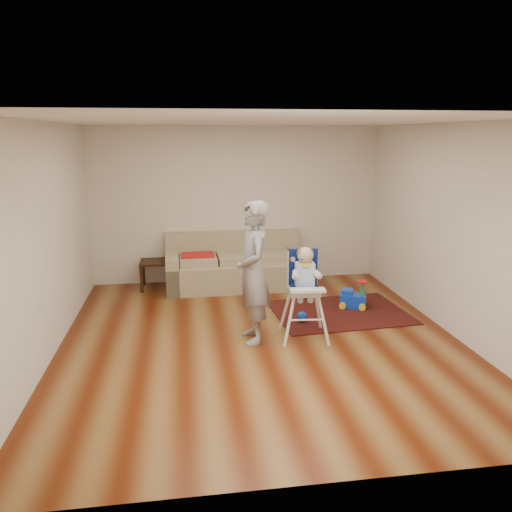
{
  "coord_description": "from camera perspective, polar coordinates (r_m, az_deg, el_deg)",
  "views": [
    {
      "loc": [
        -0.92,
        -5.87,
        2.55
      ],
      "look_at": [
        0.0,
        0.4,
        1.0
      ],
      "focal_mm": 35.0,
      "sensor_mm": 36.0,
      "label": 1
    }
  ],
  "objects": [
    {
      "name": "ground",
      "position": [
        6.47,
        0.52,
        -9.48
      ],
      "size": [
        5.5,
        5.5,
        0.0
      ],
      "primitive_type": "plane",
      "color": "#4D1A06",
      "rests_on": "ground"
    },
    {
      "name": "side_table",
      "position": [
        8.61,
        -11.45,
        -2.09
      ],
      "size": [
        0.48,
        0.48,
        0.48
      ],
      "primitive_type": null,
      "color": "black",
      "rests_on": "ground"
    },
    {
      "name": "high_chair",
      "position": [
        6.35,
        5.55,
        -4.41
      ],
      "size": [
        0.6,
        0.6,
        1.2
      ],
      "rotation": [
        0.0,
        0.0,
        -0.09
      ],
      "color": "silver",
      "rests_on": "ground"
    },
    {
      "name": "adult",
      "position": [
        6.16,
        -0.33,
        -1.91
      ],
      "size": [
        0.46,
        0.67,
        1.78
      ],
      "primitive_type": "imported",
      "rotation": [
        0.0,
        0.0,
        -1.52
      ],
      "color": "gray",
      "rests_on": "ground"
    },
    {
      "name": "ride_on_toy",
      "position": [
        7.64,
        11.04,
        -4.25
      ],
      "size": [
        0.45,
        0.39,
        0.42
      ],
      "primitive_type": null,
      "rotation": [
        0.0,
        0.0,
        -0.37
      ],
      "color": "blue",
      "rests_on": "area_rug"
    },
    {
      "name": "sofa",
      "position": [
        8.48,
        -2.35,
        -0.59
      ],
      "size": [
        2.36,
        1.01,
        0.91
      ],
      "rotation": [
        0.0,
        0.0,
        0.02
      ],
      "color": "tan",
      "rests_on": "ground"
    },
    {
      "name": "toy_ball",
      "position": [
        7.0,
        5.26,
        -6.91
      ],
      "size": [
        0.15,
        0.15,
        0.15
      ],
      "primitive_type": "sphere",
      "color": "blue",
      "rests_on": "area_rug"
    },
    {
      "name": "room_envelope",
      "position": [
        6.5,
        -0.16,
        7.78
      ],
      "size": [
        5.04,
        5.52,
        2.72
      ],
      "color": "beige",
      "rests_on": "ground"
    },
    {
      "name": "area_rug",
      "position": [
        7.47,
        9.56,
        -6.35
      ],
      "size": [
        1.99,
        1.55,
        0.02
      ],
      "primitive_type": "cube",
      "rotation": [
        0.0,
        0.0,
        0.07
      ],
      "color": "black",
      "rests_on": "ground"
    }
  ]
}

